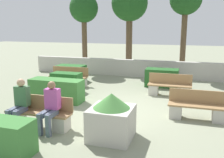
{
  "coord_description": "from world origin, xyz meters",
  "views": [
    {
      "loc": [
        2.01,
        -7.69,
        2.73
      ],
      "look_at": [
        -0.55,
        0.5,
        0.9
      ],
      "focal_mm": 40.0,
      "sensor_mm": 36.0,
      "label": 1
    }
  ],
  "objects_px": {
    "bench_front": "(39,115)",
    "bench_left_side": "(69,79)",
    "person_seated_man": "(20,101)",
    "planter_corner_left": "(111,117)",
    "tree_center_right": "(186,2)",
    "bench_back": "(169,88)",
    "tree_center_left": "(130,5)",
    "bench_right_side": "(197,109)",
    "tree_leftmost": "(84,10)",
    "person_seated_woman": "(50,104)"
  },
  "relations": [
    {
      "from": "bench_front",
      "to": "tree_center_right",
      "type": "distance_m",
      "value": 10.0
    },
    {
      "from": "bench_right_side",
      "to": "person_seated_man",
      "type": "distance_m",
      "value": 5.08
    },
    {
      "from": "bench_left_side",
      "to": "bench_right_side",
      "type": "relative_size",
      "value": 1.08
    },
    {
      "from": "bench_left_side",
      "to": "tree_center_left",
      "type": "relative_size",
      "value": 0.36
    },
    {
      "from": "person_seated_woman",
      "to": "bench_right_side",
      "type": "bearing_deg",
      "value": 28.96
    },
    {
      "from": "tree_center_left",
      "to": "bench_right_side",
      "type": "bearing_deg",
      "value": -61.79
    },
    {
      "from": "bench_left_side",
      "to": "bench_right_side",
      "type": "bearing_deg",
      "value": -20.52
    },
    {
      "from": "bench_front",
      "to": "bench_left_side",
      "type": "xyz_separation_m",
      "value": [
        -1.48,
        4.66,
        -0.0
      ]
    },
    {
      "from": "person_seated_man",
      "to": "person_seated_woman",
      "type": "xyz_separation_m",
      "value": [
        0.94,
        -0.0,
        -0.01
      ]
    },
    {
      "from": "tree_center_right",
      "to": "tree_leftmost",
      "type": "bearing_deg",
      "value": -178.31
    },
    {
      "from": "person_seated_man",
      "to": "planter_corner_left",
      "type": "height_order",
      "value": "person_seated_man"
    },
    {
      "from": "bench_right_side",
      "to": "bench_back",
      "type": "height_order",
      "value": "same"
    },
    {
      "from": "bench_back",
      "to": "person_seated_man",
      "type": "height_order",
      "value": "person_seated_man"
    },
    {
      "from": "person_seated_man",
      "to": "tree_leftmost",
      "type": "bearing_deg",
      "value": 101.83
    },
    {
      "from": "person_seated_woman",
      "to": "tree_center_left",
      "type": "bearing_deg",
      "value": 90.61
    },
    {
      "from": "person_seated_woman",
      "to": "tree_leftmost",
      "type": "xyz_separation_m",
      "value": [
        -2.74,
        8.61,
        2.9
      ]
    },
    {
      "from": "bench_right_side",
      "to": "bench_back",
      "type": "distance_m",
      "value": 2.6
    },
    {
      "from": "planter_corner_left",
      "to": "tree_center_right",
      "type": "xyz_separation_m",
      "value": [
        1.36,
        8.73,
        3.44
      ]
    },
    {
      "from": "bench_right_side",
      "to": "bench_left_side",
      "type": "bearing_deg",
      "value": 155.42
    },
    {
      "from": "planter_corner_left",
      "to": "tree_leftmost",
      "type": "relative_size",
      "value": 0.25
    },
    {
      "from": "bench_right_side",
      "to": "planter_corner_left",
      "type": "distance_m",
      "value": 2.86
    },
    {
      "from": "tree_center_left",
      "to": "planter_corner_left",
      "type": "bearing_deg",
      "value": -79.05
    },
    {
      "from": "bench_back",
      "to": "person_seated_woman",
      "type": "xyz_separation_m",
      "value": [
        -2.7,
        -4.45,
        0.41
      ]
    },
    {
      "from": "tree_center_left",
      "to": "tree_center_right",
      "type": "height_order",
      "value": "tree_center_left"
    },
    {
      "from": "planter_corner_left",
      "to": "tree_center_left",
      "type": "height_order",
      "value": "tree_center_left"
    },
    {
      "from": "bench_front",
      "to": "tree_leftmost",
      "type": "distance_m",
      "value": 9.37
    },
    {
      "from": "bench_back",
      "to": "tree_leftmost",
      "type": "bearing_deg",
      "value": 135.29
    },
    {
      "from": "person_seated_woman",
      "to": "bench_front",
      "type": "bearing_deg",
      "value": 162.76
    },
    {
      "from": "tree_center_right",
      "to": "person_seated_man",
      "type": "bearing_deg",
      "value": -114.24
    },
    {
      "from": "person_seated_man",
      "to": "person_seated_woman",
      "type": "bearing_deg",
      "value": -0.08
    },
    {
      "from": "tree_center_left",
      "to": "tree_center_right",
      "type": "distance_m",
      "value": 3.12
    },
    {
      "from": "bench_right_side",
      "to": "person_seated_woman",
      "type": "relative_size",
      "value": 1.26
    },
    {
      "from": "tree_center_left",
      "to": "person_seated_man",
      "type": "bearing_deg",
      "value": -95.31
    },
    {
      "from": "person_seated_woman",
      "to": "tree_center_left",
      "type": "height_order",
      "value": "tree_center_left"
    },
    {
      "from": "planter_corner_left",
      "to": "person_seated_man",
      "type": "bearing_deg",
      "value": -178.91
    },
    {
      "from": "bench_back",
      "to": "planter_corner_left",
      "type": "xyz_separation_m",
      "value": [
        -1.04,
        -4.4,
        0.22
      ]
    },
    {
      "from": "bench_front",
      "to": "planter_corner_left",
      "type": "bearing_deg",
      "value": -2.43
    },
    {
      "from": "bench_left_side",
      "to": "tree_center_right",
      "type": "xyz_separation_m",
      "value": [
        4.95,
        3.98,
        3.66
      ]
    },
    {
      "from": "bench_left_side",
      "to": "person_seated_man",
      "type": "height_order",
      "value": "person_seated_man"
    },
    {
      "from": "bench_right_side",
      "to": "planter_corner_left",
      "type": "relative_size",
      "value": 1.45
    },
    {
      "from": "bench_back",
      "to": "tree_center_right",
      "type": "relative_size",
      "value": 0.34
    },
    {
      "from": "bench_back",
      "to": "tree_center_left",
      "type": "bearing_deg",
      "value": 113.69
    },
    {
      "from": "person_seated_man",
      "to": "tree_center_left",
      "type": "relative_size",
      "value": 0.26
    },
    {
      "from": "bench_left_side",
      "to": "planter_corner_left",
      "type": "xyz_separation_m",
      "value": [
        3.59,
        -4.75,
        0.22
      ]
    },
    {
      "from": "bench_front",
      "to": "bench_back",
      "type": "height_order",
      "value": "same"
    },
    {
      "from": "bench_front",
      "to": "bench_left_side",
      "type": "relative_size",
      "value": 1.03
    },
    {
      "from": "person_seated_woman",
      "to": "tree_center_left",
      "type": "relative_size",
      "value": 0.26
    },
    {
      "from": "planter_corner_left",
      "to": "bench_left_side",
      "type": "bearing_deg",
      "value": 127.06
    },
    {
      "from": "person_seated_man",
      "to": "bench_front",
      "type": "bearing_deg",
      "value": 15.81
    },
    {
      "from": "bench_front",
      "to": "person_seated_man",
      "type": "distance_m",
      "value": 0.65
    }
  ]
}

